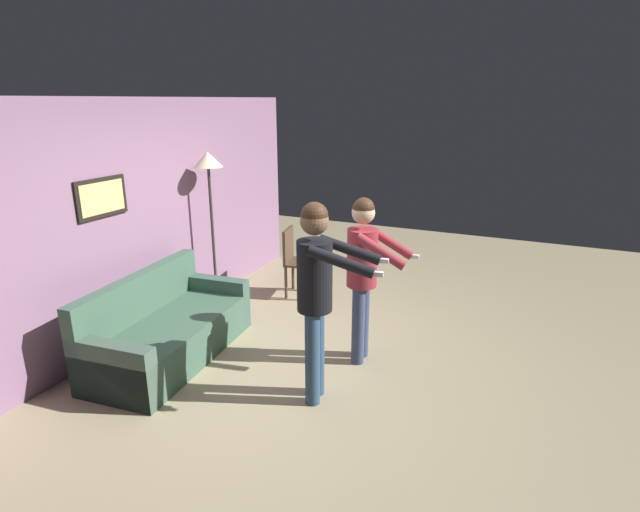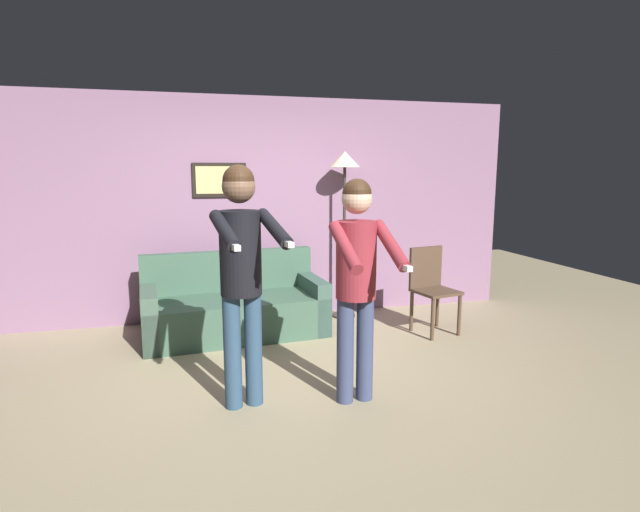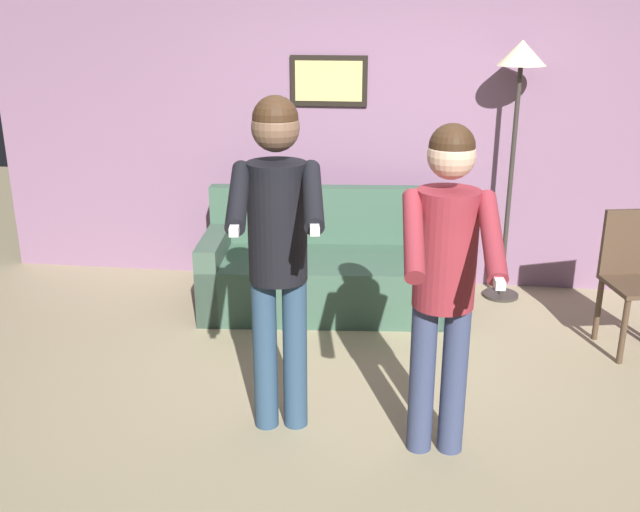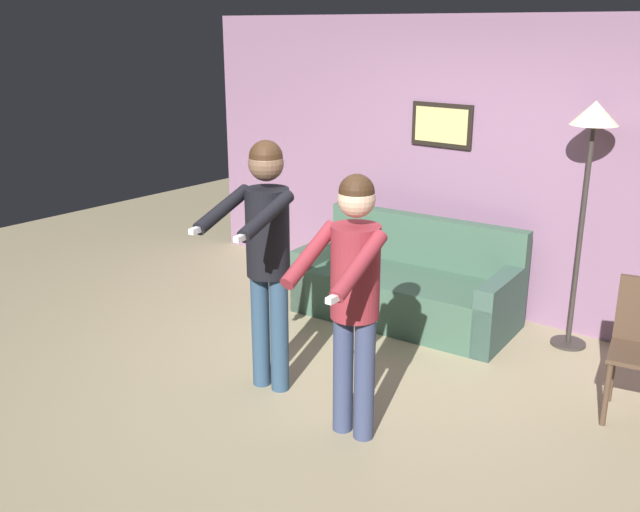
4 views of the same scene
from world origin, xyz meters
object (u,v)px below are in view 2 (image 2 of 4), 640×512
Objects in this scene: torchiere_lamp at (345,178)px; dining_chair_distant at (431,284)px; person_standing_right at (357,271)px; person_standing_left at (241,262)px; couch at (235,309)px.

torchiere_lamp is 1.58m from dining_chair_distant.
dining_chair_distant is (1.34, 1.43, -0.50)m from person_standing_right.
person_standing_left is at bearing -124.04° from torchiere_lamp.
dining_chair_distant is (0.76, -0.78, -1.14)m from torchiere_lamp.
torchiere_lamp reaches higher than person_standing_left.
person_standing_right is at bearing -67.62° from couch.
dining_chair_distant is (2.17, 1.31, -0.57)m from person_standing_left.
person_standing_left reaches higher than couch.
torchiere_lamp is at bearing 14.83° from couch.
torchiere_lamp is 2.12× the size of dining_chair_distant.
person_standing_right is (-0.58, -2.21, -0.65)m from torchiere_lamp.
person_standing_right is (0.76, -1.85, 0.75)m from couch.
couch is 2.12× the size of dining_chair_distant.
dining_chair_distant is at bearing -11.36° from couch.
person_standing_right is 2.02m from dining_chair_distant.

